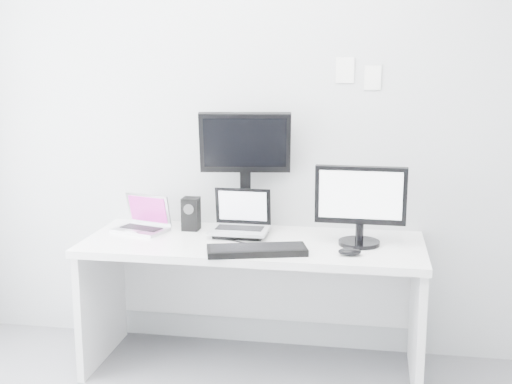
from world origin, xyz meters
TOP-DOWN VIEW (x-y plane):
  - back_wall at (0.00, 1.60)m, footprint 3.60×0.00m
  - desk at (0.00, 1.25)m, footprint 1.80×0.70m
  - macbook at (-0.66, 1.33)m, footprint 0.34×0.29m
  - speaker at (-0.38, 1.42)m, footprint 0.09×0.09m
  - dell_laptop at (-0.09, 1.32)m, footprint 0.32×0.25m
  - rear_monitor at (-0.09, 1.50)m, footprint 0.53×0.26m
  - samsung_monitor at (0.56, 1.27)m, footprint 0.47×0.22m
  - keyboard at (0.06, 1.02)m, footprint 0.52×0.30m
  - mouse at (0.52, 1.07)m, footprint 0.12×0.08m
  - wall_note_0 at (0.45, 1.59)m, footprint 0.10×0.00m
  - wall_note_1 at (0.60, 1.59)m, footprint 0.09×0.00m

SIDE VIEW (x-z plane):
  - desk at x=0.00m, z-range 0.00..0.73m
  - keyboard at x=0.06m, z-range 0.73..0.76m
  - mouse at x=0.52m, z-range 0.73..0.77m
  - speaker at x=-0.38m, z-range 0.73..0.92m
  - macbook at x=-0.66m, z-range 0.73..0.94m
  - dell_laptop at x=-0.09m, z-range 0.73..0.99m
  - samsung_monitor at x=0.56m, z-range 0.73..1.16m
  - rear_monitor at x=-0.09m, z-range 0.73..1.42m
  - back_wall at x=0.00m, z-range -0.45..3.15m
  - wall_note_1 at x=0.60m, z-range 1.52..1.65m
  - wall_note_0 at x=0.45m, z-range 1.55..1.69m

